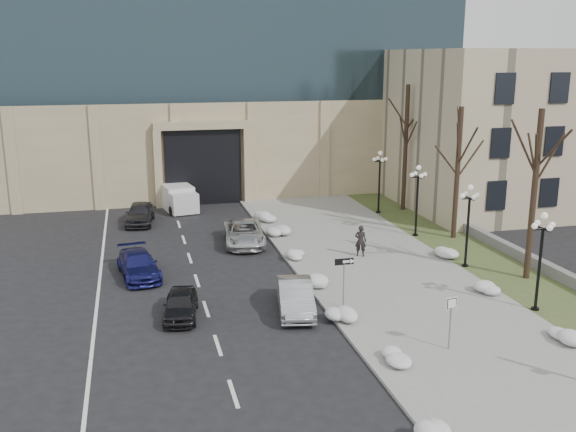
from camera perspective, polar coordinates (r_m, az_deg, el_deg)
name	(u,v)px	position (r m, az deg, el deg)	size (l,w,h in m)	color
ground	(428,399)	(23.58, 12.37, -15.63)	(160.00, 160.00, 0.00)	black
sidewalk	(375,265)	(36.60, 7.71, -4.36)	(9.00, 40.00, 0.12)	gray
curb	(298,271)	(35.25, 0.86, -4.94)	(0.30, 40.00, 0.14)	gray
grass_strip	(478,257)	(39.39, 16.55, -3.51)	(4.00, 40.00, 0.10)	#3C4C26
stone_wall	(491,240)	(41.95, 17.58, -2.09)	(0.50, 30.00, 0.70)	slate
classical_building	(527,126)	(56.20, 20.47, 7.54)	(22.00, 18.12, 12.00)	tan
car_a	(181,304)	(29.67, -9.51, -7.76)	(1.46, 3.63, 1.24)	black
car_b	(295,297)	(29.85, 0.67, -7.18)	(1.55, 4.45, 1.47)	#9B9EA2
car_c	(139,265)	(35.32, -13.15, -4.25)	(1.87, 4.61, 1.34)	navy
car_d	(244,233)	(40.33, -3.92, -1.52)	(2.42, 5.25, 1.46)	silver
car_e	(140,213)	(46.35, -13.03, 0.24)	(1.79, 4.44, 1.51)	#2E2D32
pedestrian	(361,241)	(37.68, 6.47, -2.21)	(0.68, 0.45, 1.86)	black
box_truck	(176,196)	(50.60, -9.91, 1.72)	(3.02, 6.14, 1.87)	silver
one_way_sign	(347,267)	(29.70, 5.30, -4.57)	(0.94, 0.25, 2.53)	slate
keep_sign	(451,312)	(26.42, 14.29, -8.27)	(0.50, 0.12, 2.33)	slate
snow_clump_b	(387,358)	(25.46, 8.81, -12.34)	(1.10, 1.60, 0.36)	silver
snow_clump_c	(345,317)	(28.82, 5.12, -8.97)	(1.10, 1.60, 0.36)	silver
snow_clump_d	(320,281)	(33.21, 2.88, -5.75)	(1.10, 1.60, 0.36)	silver
snow_clump_e	(292,256)	(37.14, 0.40, -3.56)	(1.10, 1.60, 0.36)	silver
snow_clump_f	(280,233)	(41.83, -0.73, -1.53)	(1.10, 1.60, 0.36)	silver
snow_clump_g	(262,218)	(45.62, -2.31, -0.21)	(1.10, 1.60, 0.36)	silver
snow_clump_h	(561,336)	(29.23, 23.08, -9.77)	(1.10, 1.60, 0.36)	silver
snow_clump_i	(489,287)	(33.74, 17.42, -6.08)	(1.10, 1.60, 0.36)	silver
snow_clump_j	(441,253)	(38.68, 13.47, -3.24)	(1.10, 1.60, 0.36)	silver
lamppost_a	(541,248)	(31.24, 21.58, -2.69)	(1.18, 1.18, 4.76)	black
lamppost_b	(469,215)	(36.51, 15.75, 0.11)	(1.18, 1.18, 4.76)	black
lamppost_c	(417,191)	(42.12, 11.44, 2.19)	(1.18, 1.18, 4.76)	black
lamppost_d	(380,174)	(47.96, 8.15, 3.76)	(1.18, 1.18, 4.76)	black
tree_near	(536,171)	(35.07, 21.19, 3.72)	(3.20, 3.20, 9.00)	black
tree_mid	(459,155)	(41.82, 14.92, 5.29)	(3.20, 3.20, 8.50)	black
tree_far	(406,130)	(48.83, 10.47, 7.50)	(3.20, 3.20, 9.50)	black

